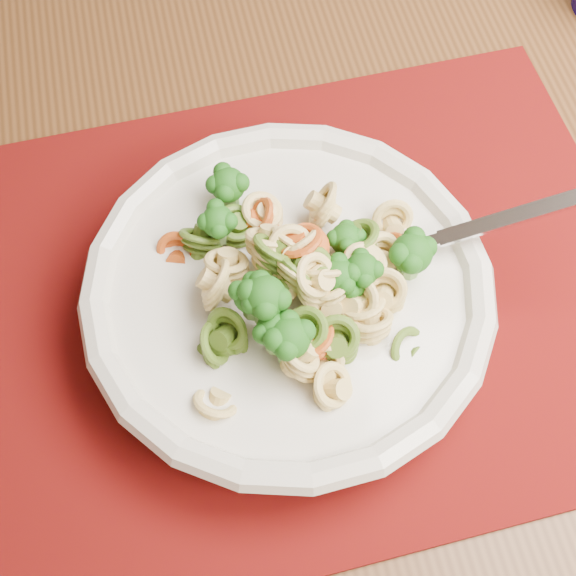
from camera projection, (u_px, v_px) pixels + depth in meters
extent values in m
cube|color=#583418|center=(212.00, 273.00, 0.59)|extent=(1.50, 1.05, 0.04)
cube|color=#560D03|center=(306.00, 294.00, 0.55)|extent=(0.51, 0.43, 0.00)
cylinder|color=beige|center=(288.00, 313.00, 0.54)|extent=(0.11, 0.11, 0.01)
cylinder|color=beige|center=(288.00, 300.00, 0.52)|extent=(0.25, 0.25, 0.03)
torus|color=beige|center=(288.00, 288.00, 0.51)|extent=(0.27, 0.27, 0.02)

